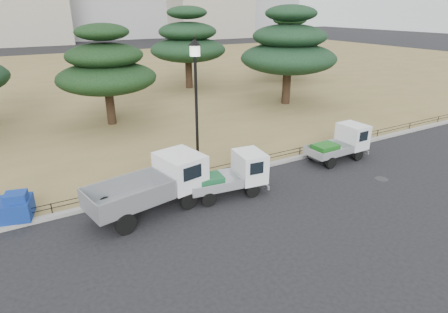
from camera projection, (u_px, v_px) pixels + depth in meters
ground at (249, 202)px, 15.10m from camera, size 220.00×220.00×0.00m
lawn at (90, 81)px, 39.72m from camera, size 120.00×56.00×0.15m
curb at (218, 177)px, 17.17m from camera, size 120.00×0.25×0.16m
truck_large at (154, 183)px, 14.20m from camera, size 4.80×2.60×1.98m
truck_kei_front at (232, 175)px, 15.50m from camera, size 3.43×1.76×1.74m
truck_kei_rear at (341, 143)px, 19.10m from camera, size 3.36×1.53×1.74m
street_lamp at (196, 88)px, 15.49m from camera, size 0.54×0.54×6.02m
pipe_fence at (216, 169)px, 17.15m from camera, size 38.00×0.04×0.40m
tarp_pile at (10, 208)px, 13.52m from camera, size 1.76×1.46×1.03m
manhole at (382, 179)px, 17.14m from camera, size 0.60×0.60×0.01m
pine_center_left at (106, 68)px, 23.42m from camera, size 6.21×6.21×6.31m
pine_center_right at (188, 42)px, 34.26m from camera, size 6.91×6.91×7.33m
pine_east_near at (289, 48)px, 28.44m from camera, size 7.31×7.31×7.39m
pine_east_far at (288, 43)px, 38.91m from camera, size 6.48×6.48×6.51m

